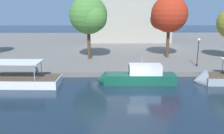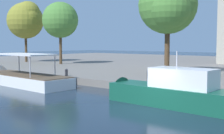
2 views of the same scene
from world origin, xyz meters
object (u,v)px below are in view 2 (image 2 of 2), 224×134
object	(u,v)px
tree_1	(61,20)
tree_2	(168,5)
mooring_bollard_0	(66,72)
tour_boat_1	(19,81)
tree_4	(26,19)
motor_yacht_2	(167,94)

from	to	relation	value
tree_1	tree_2	size ratio (longest dim) A/B	0.92
mooring_bollard_0	tree_2	size ratio (longest dim) A/B	0.07
mooring_bollard_0	tree_2	world-z (taller)	tree_2
tour_boat_1	tree_4	size ratio (longest dim) A/B	1.18
tour_boat_1	tree_1	size ratio (longest dim) A/B	1.27
motor_yacht_2	tree_4	bearing A→B (deg)	-19.58
mooring_bollard_0	tree_4	world-z (taller)	tree_4
mooring_bollard_0	tree_1	size ratio (longest dim) A/B	0.07
mooring_bollard_0	tree_4	size ratio (longest dim) A/B	0.07
mooring_bollard_0	tree_2	distance (m)	12.95
tree_2	tree_1	bearing A→B (deg)	172.54
motor_yacht_2	tree_1	distance (m)	31.59
motor_yacht_2	tree_1	size ratio (longest dim) A/B	1.01
motor_yacht_2	tree_2	bearing A→B (deg)	-58.79
tour_boat_1	motor_yacht_2	bearing A→B (deg)	-175.96
motor_yacht_2	tree_4	size ratio (longest dim) A/B	0.94
motor_yacht_2	mooring_bollard_0	xyz separation A→B (m)	(-13.33, 3.27, 0.37)
tour_boat_1	tree_1	world-z (taller)	tree_1
tour_boat_1	tree_1	xyz separation A→B (m)	(-11.17, 15.06, 7.22)
mooring_bollard_0	tree_1	xyz separation A→B (m)	(-13.85, 11.28, 6.49)
tree_1	tree_2	distance (m)	20.69
motor_yacht_2	tree_2	world-z (taller)	tree_2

